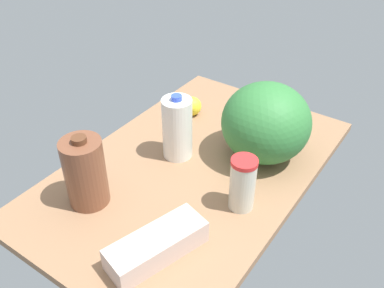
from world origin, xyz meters
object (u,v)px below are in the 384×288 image
Objects in this scene: lemon_loose at (192,106)px; egg_carton at (157,245)px; watermelon at (266,123)px; lime_beside_bowl at (290,119)px; milk_jug at (177,128)px; chocolate_milk_jug at (85,172)px; tumbler_cup at (243,184)px.

egg_carton is at bearing -152.64° from lemon_loose.
egg_carton is 3.69× the size of lemon_loose.
watermelon is 5.22× the size of lime_beside_bowl.
milk_jug reaches higher than egg_carton.
milk_jug and chocolate_milk_jug have the same top height.
tumbler_cup is 34.21cm from milk_jug.
watermelon is at bearing -33.06° from chocolate_milk_jug.
chocolate_milk_jug is at bearing 155.85° from lime_beside_bowl.
chocolate_milk_jug is 33.13cm from egg_carton.
watermelon reaches higher than chocolate_milk_jug.
milk_jug is at bearing 45.97° from egg_carton.
egg_carton is (-40.82, -22.88, -7.99)cm from milk_jug.
egg_carton is (-4.91, -31.78, -7.95)cm from chocolate_milk_jug.
lemon_loose is at bearing 77.32° from watermelon.
lemon_loose is (25.90, 11.64, -7.73)cm from milk_jug.
chocolate_milk_jug reaches higher than lime_beside_bowl.
lime_beside_bowl is at bearing -0.03° from watermelon.
chocolate_milk_jug is 62.35cm from lemon_loose.
lemon_loose is (8.43, 37.49, -10.26)cm from watermelon.
egg_carton is at bearing 177.93° from lime_beside_bowl.
egg_carton is 82.49cm from lime_beside_bowl.
lemon_loose reaches higher than egg_carton.
milk_jug is at bearing -13.92° from chocolate_milk_jug.
milk_jug is 29.43cm from lemon_loose.
lime_beside_bowl is (41.62, -25.86, -8.65)cm from milk_jug.
lemon_loose is (-15.71, 37.51, 0.93)cm from lime_beside_bowl.
milk_jug is at bearing 148.14° from lime_beside_bowl.
chocolate_milk_jug is 0.85× the size of egg_carton.
tumbler_cup is 57.39cm from lemon_loose.
milk_jug is 3.15× the size of lemon_loose.
chocolate_milk_jug is (-25.56, 41.42, 2.34)cm from tumbler_cup.
watermelon reaches higher than tumbler_cup.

